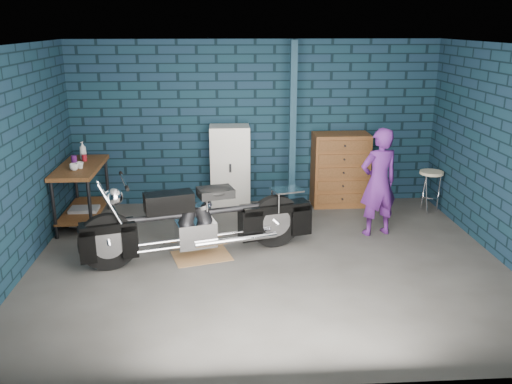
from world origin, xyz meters
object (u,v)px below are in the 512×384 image
motorcycle (200,215)px  tool_chest (340,170)px  storage_bin (85,216)px  shop_stool (430,192)px  person (379,182)px  locker (230,167)px  workbench (82,195)px

motorcycle → tool_chest: size_ratio=2.14×
storage_bin → motorcycle: bearing=-35.9°
storage_bin → shop_stool: shop_stool is taller
person → shop_stool: 1.50m
motorcycle → tool_chest: 3.00m
storage_bin → locker: size_ratio=0.31×
workbench → tool_chest: size_ratio=1.15×
workbench → tool_chest: (4.08, 0.61, 0.15)m
workbench → tool_chest: bearing=8.5°
workbench → storage_bin: 0.33m
workbench → storage_bin: (0.02, -0.06, -0.32)m
storage_bin → tool_chest: tool_chest is taller
workbench → locker: (2.25, 0.61, 0.23)m
motorcycle → shop_stool: bearing=7.3°
motorcycle → storage_bin: 2.28m
motorcycle → storage_bin: (-1.81, 1.31, -0.44)m
storage_bin → locker: 2.39m
tool_chest → storage_bin: bearing=-170.6°
motorcycle → storage_bin: size_ratio=6.16×
workbench → shop_stool: 5.46m
workbench → person: (4.33, -0.73, 0.33)m
workbench → motorcycle: (1.83, -1.37, 0.12)m
tool_chest → shop_stool: 1.47m
locker → tool_chest: bearing=0.0°
locker → shop_stool: locker is taller
shop_stool → motorcycle: bearing=-157.1°
person → storage_bin: 4.41m
tool_chest → workbench: bearing=-171.5°
motorcycle → locker: size_ratio=1.90×
storage_bin → locker: (2.23, 0.67, 0.55)m
person → workbench: bearing=-23.7°
person → tool_chest: 1.37m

